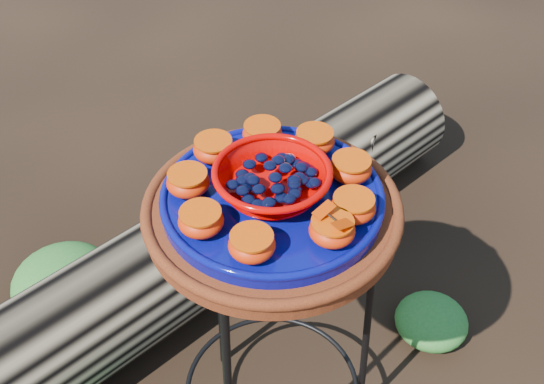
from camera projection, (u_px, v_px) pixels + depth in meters
plant_stand at (272, 336)px, 1.46m from camera, size 0.44×0.44×0.70m
terracotta_saucer at (272, 212)px, 1.21m from camera, size 0.45×0.45×0.04m
cobalt_plate at (272, 199)px, 1.19m from camera, size 0.39×0.39×0.03m
red_bowl at (272, 182)px, 1.17m from camera, size 0.19×0.19×0.05m
glass_gems at (272, 164)px, 1.14m from camera, size 0.15×0.15×0.03m
orange_half_0 at (332, 230)px, 1.09m from camera, size 0.08×0.08×0.04m
orange_half_1 at (353, 207)px, 1.13m from camera, size 0.08×0.08×0.04m
orange_half_2 at (351, 169)px, 1.20m from camera, size 0.08×0.08×0.04m
orange_half_3 at (315, 141)px, 1.26m from camera, size 0.08×0.08×0.04m
orange_half_4 at (262, 134)px, 1.28m from camera, size 0.08×0.08×0.04m
orange_half_5 at (214, 149)px, 1.24m from camera, size 0.08×0.08×0.04m
orange_half_6 at (188, 182)px, 1.17m from camera, size 0.08×0.08×0.04m
orange_half_7 at (201, 221)px, 1.10m from camera, size 0.08×0.08×0.04m
orange_half_8 at (252, 245)px, 1.06m from camera, size 0.08×0.08×0.04m
butterfly at (333, 218)px, 1.07m from camera, size 0.08×0.05×0.01m
driftwood_log at (241, 222)px, 2.00m from camera, size 1.64×0.61×0.30m
foliage_right at (432, 320)px, 1.86m from camera, size 0.20×0.20×0.10m
foliage_back at (64, 281)px, 1.93m from camera, size 0.29×0.29×0.15m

